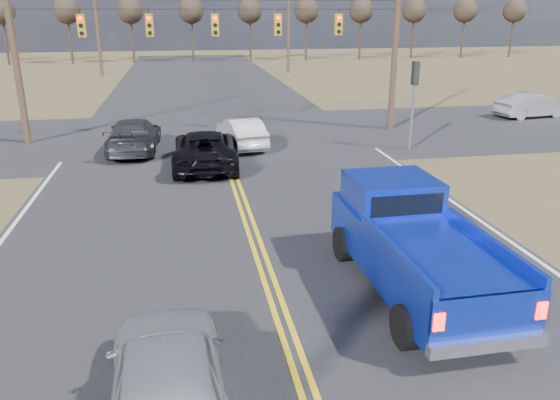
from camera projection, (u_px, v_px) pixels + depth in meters
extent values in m
plane|color=brown|center=(288.00, 335.00, 10.58)|extent=(160.00, 160.00, 0.00)
cube|color=#28282B|center=(235.00, 183.00, 19.87)|extent=(14.00, 120.00, 0.02)
cube|color=#28282B|center=(219.00, 136.00, 27.31)|extent=(120.00, 12.00, 0.02)
cylinder|color=#473323|center=(11.00, 33.00, 24.15)|extent=(0.32, 0.32, 10.00)
cylinder|color=#473323|center=(396.00, 30.00, 27.17)|extent=(0.32, 0.32, 10.00)
cylinder|color=black|center=(214.00, 9.00, 25.33)|extent=(18.00, 0.02, 0.02)
cylinder|color=black|center=(214.00, 0.00, 25.20)|extent=(18.00, 0.02, 0.02)
cube|color=#B28C14|center=(81.00, 26.00, 24.55)|extent=(0.34, 0.24, 1.00)
cylinder|color=#FF0C05|center=(80.00, 18.00, 24.31)|extent=(0.20, 0.06, 0.20)
cylinder|color=black|center=(81.00, 26.00, 24.42)|extent=(0.20, 0.06, 0.20)
cylinder|color=black|center=(82.00, 33.00, 24.53)|extent=(0.20, 0.06, 0.20)
cube|color=black|center=(80.00, 15.00, 24.25)|extent=(0.24, 0.14, 0.03)
cube|color=#B28C14|center=(149.00, 25.00, 25.06)|extent=(0.34, 0.24, 1.00)
cylinder|color=#FF0C05|center=(149.00, 18.00, 24.82)|extent=(0.20, 0.06, 0.20)
cylinder|color=black|center=(149.00, 25.00, 24.93)|extent=(0.20, 0.06, 0.20)
cylinder|color=black|center=(150.00, 33.00, 25.04)|extent=(0.20, 0.06, 0.20)
cube|color=black|center=(149.00, 15.00, 24.75)|extent=(0.24, 0.14, 0.03)
cube|color=#B28C14|center=(215.00, 25.00, 25.56)|extent=(0.34, 0.24, 1.00)
cylinder|color=#FF0C05|center=(215.00, 18.00, 25.32)|extent=(0.20, 0.06, 0.20)
cylinder|color=black|center=(215.00, 25.00, 25.43)|extent=(0.20, 0.06, 0.20)
cylinder|color=black|center=(215.00, 32.00, 25.54)|extent=(0.20, 0.06, 0.20)
cube|color=black|center=(215.00, 15.00, 25.26)|extent=(0.24, 0.14, 0.03)
cube|color=#B28C14|center=(278.00, 25.00, 26.06)|extent=(0.34, 0.24, 1.00)
cylinder|color=#FF0C05|center=(278.00, 17.00, 25.83)|extent=(0.20, 0.06, 0.20)
cylinder|color=black|center=(278.00, 25.00, 25.93)|extent=(0.20, 0.06, 0.20)
cylinder|color=black|center=(278.00, 32.00, 26.04)|extent=(0.20, 0.06, 0.20)
cube|color=black|center=(278.00, 15.00, 25.76)|extent=(0.24, 0.14, 0.03)
cube|color=#B28C14|center=(338.00, 24.00, 26.57)|extent=(0.34, 0.24, 1.00)
cylinder|color=#FF0C05|center=(339.00, 17.00, 26.33)|extent=(0.20, 0.06, 0.20)
cylinder|color=black|center=(339.00, 24.00, 26.44)|extent=(0.20, 0.06, 0.20)
cylinder|color=black|center=(339.00, 32.00, 26.55)|extent=(0.20, 0.06, 0.20)
cube|color=black|center=(340.00, 15.00, 26.26)|extent=(0.24, 0.14, 0.03)
cylinder|color=slate|center=(412.00, 115.00, 23.97)|extent=(0.12, 0.12, 3.20)
cube|color=black|center=(415.00, 73.00, 23.38)|extent=(0.24, 0.34, 1.00)
cylinder|color=#473323|center=(97.00, 21.00, 50.16)|extent=(0.32, 0.32, 10.00)
cylinder|color=#473323|center=(288.00, 20.00, 53.19)|extent=(0.32, 0.32, 10.00)
cylinder|color=#33261C|center=(6.00, 40.00, 61.90)|extent=(0.28, 0.28, 5.50)
sphere|color=#2D231C|center=(1.00, 11.00, 60.86)|extent=(3.00, 3.00, 3.00)
cylinder|color=#33261C|center=(70.00, 39.00, 63.07)|extent=(0.28, 0.28, 5.50)
sphere|color=#2D231C|center=(67.00, 11.00, 62.04)|extent=(3.00, 3.00, 3.00)
cylinder|color=#33261C|center=(132.00, 39.00, 64.25)|extent=(0.28, 0.28, 5.50)
sphere|color=#2D231C|center=(130.00, 11.00, 63.21)|extent=(3.00, 3.00, 3.00)
cylinder|color=#33261C|center=(192.00, 38.00, 65.43)|extent=(0.28, 0.28, 5.50)
sphere|color=#2D231C|center=(191.00, 11.00, 64.39)|extent=(3.00, 3.00, 3.00)
cylinder|color=#33261C|center=(250.00, 38.00, 66.60)|extent=(0.28, 0.28, 5.50)
sphere|color=#2D231C|center=(250.00, 11.00, 65.56)|extent=(3.00, 3.00, 3.00)
cylinder|color=#33261C|center=(306.00, 37.00, 67.78)|extent=(0.28, 0.28, 5.50)
sphere|color=#2D231C|center=(307.00, 11.00, 66.74)|extent=(3.00, 3.00, 3.00)
cylinder|color=#33261C|center=(360.00, 37.00, 68.95)|extent=(0.28, 0.28, 5.50)
sphere|color=#2D231C|center=(361.00, 11.00, 67.91)|extent=(3.00, 3.00, 3.00)
cylinder|color=#33261C|center=(412.00, 36.00, 70.13)|extent=(0.28, 0.28, 5.50)
sphere|color=#2D231C|center=(414.00, 11.00, 69.09)|extent=(3.00, 3.00, 3.00)
cylinder|color=#33261C|center=(463.00, 36.00, 71.30)|extent=(0.28, 0.28, 5.50)
sphere|color=#2D231C|center=(465.00, 11.00, 70.26)|extent=(3.00, 3.00, 3.00)
cylinder|color=#33261C|center=(511.00, 36.00, 72.48)|extent=(0.28, 0.28, 5.50)
sphere|color=#2D231C|center=(515.00, 11.00, 71.44)|extent=(3.00, 3.00, 3.00)
cylinder|color=black|center=(407.00, 327.00, 10.07)|extent=(0.36, 0.86, 0.86)
cylinder|color=black|center=(506.00, 316.00, 10.44)|extent=(0.36, 0.86, 0.86)
cylinder|color=black|center=(344.00, 244.00, 13.64)|extent=(0.36, 0.86, 0.86)
cylinder|color=black|center=(420.00, 238.00, 14.01)|extent=(0.36, 0.86, 0.86)
cube|color=#112BBA|center=(416.00, 253.00, 11.86)|extent=(2.23, 5.81, 1.07)
cube|color=#112BBA|center=(392.00, 193.00, 13.01)|extent=(2.01, 1.85, 0.77)
cube|color=black|center=(407.00, 205.00, 12.19)|extent=(1.71, 0.09, 0.48)
cube|color=#112BBA|center=(394.00, 251.00, 10.42)|extent=(0.16, 3.53, 0.21)
cube|color=#112BBA|center=(491.00, 243.00, 10.79)|extent=(0.16, 3.53, 0.21)
cube|color=#112BBA|center=(490.00, 312.00, 9.13)|extent=(2.14, 0.12, 0.64)
cube|color=silver|center=(488.00, 344.00, 9.26)|extent=(2.20, 0.23, 0.24)
cube|color=#FF0C05|center=(439.00, 322.00, 8.94)|extent=(0.19, 0.07, 0.32)
cube|color=#FF0C05|center=(541.00, 310.00, 9.28)|extent=(0.19, 0.07, 0.32)
imported|color=#A2A4AA|center=(168.00, 381.00, 8.08)|extent=(1.96, 4.51, 1.52)
imported|color=black|center=(205.00, 149.00, 21.72)|extent=(2.66, 5.39, 1.47)
imported|color=silver|center=(241.00, 132.00, 24.90)|extent=(2.06, 4.31, 1.36)
imported|color=#323237|center=(134.00, 135.00, 24.08)|extent=(2.30, 5.15, 1.47)
imported|color=#9CA0A4|center=(532.00, 105.00, 31.77)|extent=(2.17, 4.53, 1.43)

